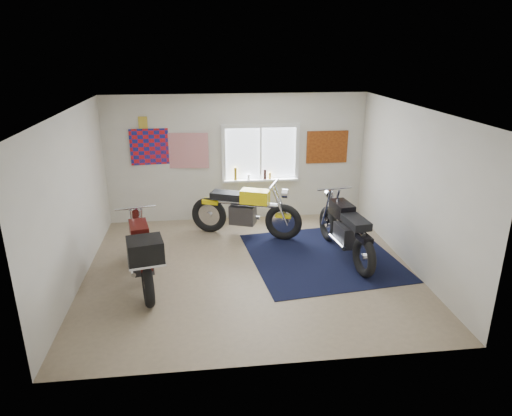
{
  "coord_description": "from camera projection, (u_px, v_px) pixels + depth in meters",
  "views": [
    {
      "loc": [
        -0.73,
        -6.97,
        3.62
      ],
      "look_at": [
        0.15,
        0.4,
        0.97
      ],
      "focal_mm": 32.0,
      "sensor_mm": 36.0,
      "label": 1
    }
  ],
  "objects": [
    {
      "name": "triumph_poster",
      "position": [
        327.0,
        147.0,
        9.83
      ],
      "size": [
        0.9,
        0.03,
        0.7
      ],
      "primitive_type": "cube",
      "color": "#A54C14",
      "rests_on": "room_shell"
    },
    {
      "name": "flag_display",
      "position": [
        143.0,
        123.0,
        9.2
      ],
      "size": [
        1.6,
        0.1,
        1.17
      ],
      "color": "red",
      "rests_on": "room_shell"
    },
    {
      "name": "yellow_triumph",
      "position": [
        245.0,
        212.0,
        9.05
      ],
      "size": [
        2.18,
        1.02,
        1.15
      ],
      "rotation": [
        0.0,
        0.0,
        -0.38
      ],
      "color": "black",
      "rests_on": "ground"
    },
    {
      "name": "black_chrome_bike",
      "position": [
        345.0,
        231.0,
        8.13
      ],
      "size": [
        0.68,
        2.22,
        1.14
      ],
      "rotation": [
        0.0,
        0.0,
        1.69
      ],
      "color": "black",
      "rests_on": "navy_rug"
    },
    {
      "name": "ground",
      "position": [
        250.0,
        269.0,
        7.82
      ],
      "size": [
        5.5,
        5.5,
        0.0
      ],
      "primitive_type": "plane",
      "color": "#9E896B",
      "rests_on": "ground"
    },
    {
      "name": "navy_rug",
      "position": [
        322.0,
        256.0,
        8.27
      ],
      "size": [
        2.78,
        2.87,
        0.01
      ],
      "primitive_type": "cube",
      "rotation": [
        0.0,
        0.0,
        0.12
      ],
      "color": "black",
      "rests_on": "ground"
    },
    {
      "name": "window_assembly",
      "position": [
        261.0,
        157.0,
        9.72
      ],
      "size": [
        1.66,
        0.17,
        1.26
      ],
      "color": "white",
      "rests_on": "room_shell"
    },
    {
      "name": "oil_bottles",
      "position": [
        250.0,
        175.0,
        9.75
      ],
      "size": [
        0.8,
        0.07,
        0.28
      ],
      "color": "olive",
      "rests_on": "window_assembly"
    },
    {
      "name": "room_shell",
      "position": [
        249.0,
        177.0,
        7.27
      ],
      "size": [
        5.5,
        5.5,
        5.5
      ],
      "color": "white",
      "rests_on": "ground"
    },
    {
      "name": "maroon_tourer",
      "position": [
        142.0,
        254.0,
        7.05
      ],
      "size": [
        0.9,
        2.19,
        1.11
      ],
      "rotation": [
        0.0,
        0.0,
        1.78
      ],
      "color": "black",
      "rests_on": "ground"
    }
  ]
}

